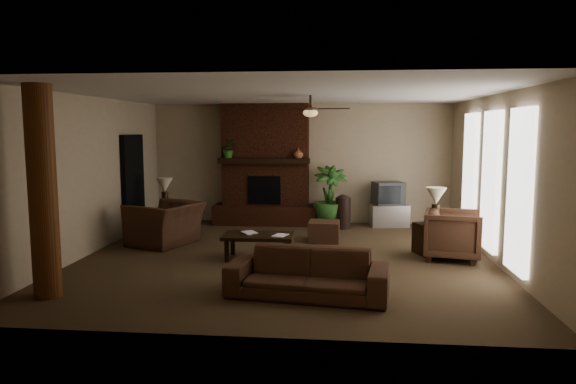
# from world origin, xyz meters

# --- Properties ---
(room_shell) EXTENTS (7.00, 7.00, 7.00)m
(room_shell) POSITION_xyz_m (0.00, 0.00, 1.40)
(room_shell) COLOR #4D3B26
(room_shell) RESTS_ON ground
(fireplace) EXTENTS (2.40, 0.70, 2.80)m
(fireplace) POSITION_xyz_m (-0.80, 3.22, 1.16)
(fireplace) COLOR #4A2213
(fireplace) RESTS_ON ground
(windows) EXTENTS (0.08, 3.65, 2.35)m
(windows) POSITION_xyz_m (3.45, 0.20, 1.35)
(windows) COLOR white
(windows) RESTS_ON ground
(log_column) EXTENTS (0.36, 0.36, 2.80)m
(log_column) POSITION_xyz_m (-2.95, -2.40, 1.40)
(log_column) COLOR brown
(log_column) RESTS_ON ground
(doorway) EXTENTS (0.10, 1.00, 2.10)m
(doorway) POSITION_xyz_m (-3.44, 1.80, 1.05)
(doorway) COLOR black
(doorway) RESTS_ON ground
(ceiling_fan) EXTENTS (1.35, 1.35, 0.37)m
(ceiling_fan) POSITION_xyz_m (0.40, 0.30, 2.53)
(ceiling_fan) COLOR #302115
(ceiling_fan) RESTS_ON ceiling
(sofa) EXTENTS (2.19, 0.90, 0.83)m
(sofa) POSITION_xyz_m (0.50, -2.05, 0.42)
(sofa) COLOR #462C1E
(sofa) RESTS_ON ground
(armchair_left) EXTENTS (1.20, 1.45, 1.08)m
(armchair_left) POSITION_xyz_m (-2.42, 0.82, 0.54)
(armchair_left) COLOR #462C1E
(armchair_left) RESTS_ON ground
(armchair_right) EXTENTS (1.01, 1.06, 0.93)m
(armchair_right) POSITION_xyz_m (2.86, 0.18, 0.47)
(armchair_right) COLOR #462C1E
(armchair_right) RESTS_ON ground
(coffee_table) EXTENTS (1.20, 0.70, 0.43)m
(coffee_table) POSITION_xyz_m (-0.46, -0.14, 0.37)
(coffee_table) COLOR black
(coffee_table) RESTS_ON ground
(ottoman) EXTENTS (0.62, 0.62, 0.40)m
(ottoman) POSITION_xyz_m (0.62, 1.38, 0.20)
(ottoman) COLOR #462C1E
(ottoman) RESTS_ON ground
(tv_stand) EXTENTS (0.91, 0.61, 0.50)m
(tv_stand) POSITION_xyz_m (2.07, 3.15, 0.25)
(tv_stand) COLOR silver
(tv_stand) RESTS_ON ground
(tv) EXTENTS (0.76, 0.68, 0.52)m
(tv) POSITION_xyz_m (2.04, 3.14, 0.76)
(tv) COLOR #353537
(tv) RESTS_ON tv_stand
(floor_vase) EXTENTS (0.34, 0.34, 0.77)m
(floor_vase) POSITION_xyz_m (1.01, 2.76, 0.43)
(floor_vase) COLOR black
(floor_vase) RESTS_ON ground
(floor_plant) EXTENTS (1.15, 1.56, 0.78)m
(floor_plant) POSITION_xyz_m (0.71, 2.94, 0.39)
(floor_plant) COLOR #2F5E25
(floor_plant) RESTS_ON ground
(side_table_left) EXTENTS (0.58, 0.58, 0.55)m
(side_table_left) POSITION_xyz_m (-2.73, 1.84, 0.28)
(side_table_left) COLOR black
(side_table_left) RESTS_ON ground
(lamp_left) EXTENTS (0.36, 0.36, 0.65)m
(lamp_left) POSITION_xyz_m (-2.75, 1.80, 1.00)
(lamp_left) COLOR #302115
(lamp_left) RESTS_ON side_table_left
(side_table_right) EXTENTS (0.65, 0.65, 0.55)m
(side_table_right) POSITION_xyz_m (2.56, 0.51, 0.28)
(side_table_right) COLOR black
(side_table_right) RESTS_ON ground
(lamp_right) EXTENTS (0.40, 0.40, 0.65)m
(lamp_right) POSITION_xyz_m (2.62, 0.49, 1.00)
(lamp_right) COLOR #302115
(lamp_right) RESTS_ON side_table_right
(mantel_plant) EXTENTS (0.42, 0.46, 0.33)m
(mantel_plant) POSITION_xyz_m (-1.60, 2.93, 1.72)
(mantel_plant) COLOR #2F5E25
(mantel_plant) RESTS_ON fireplace
(mantel_vase) EXTENTS (0.22, 0.23, 0.22)m
(mantel_vase) POSITION_xyz_m (-0.01, 2.95, 1.67)
(mantel_vase) COLOR #9A5A3D
(mantel_vase) RESTS_ON fireplace
(book_a) EXTENTS (0.20, 0.14, 0.29)m
(book_a) POSITION_xyz_m (-0.72, -0.15, 0.57)
(book_a) COLOR #999999
(book_a) RESTS_ON coffee_table
(book_b) EXTENTS (0.21, 0.08, 0.29)m
(book_b) POSITION_xyz_m (-0.17, -0.24, 0.58)
(book_b) COLOR #999999
(book_b) RESTS_ON coffee_table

